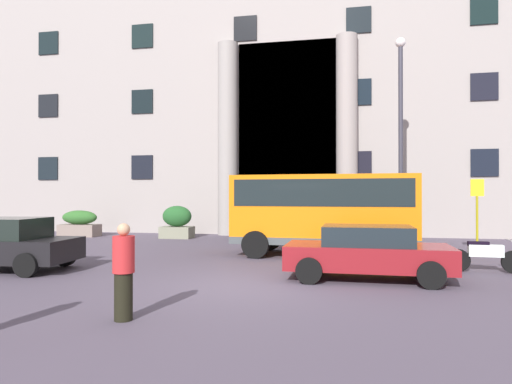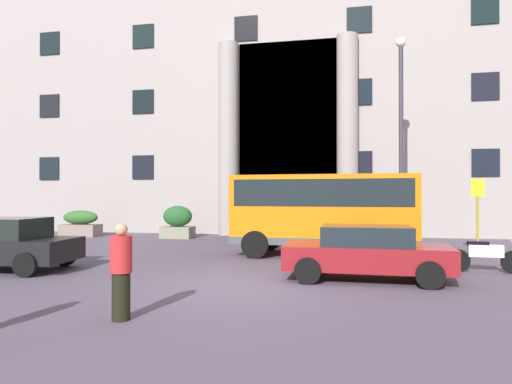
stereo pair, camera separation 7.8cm
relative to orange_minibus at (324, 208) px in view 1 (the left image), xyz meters
The scene contains 13 objects.
ground_plane 5.95m from the orange_minibus, 105.42° to the right, with size 80.00×64.00×0.12m, color #4E4553.
office_building_facade 13.74m from the orange_minibus, 97.24° to the left, with size 36.32×9.78×16.42m.
orange_minibus is the anchor object (origin of this frame).
bus_stop_sign 5.51m from the orange_minibus, 16.54° to the left, with size 0.44×0.08×2.64m.
hedge_planter_west 13.37m from the orange_minibus, 158.36° to the left, with size 1.95×0.92×1.31m.
hedge_planter_entrance_left 5.15m from the orange_minibus, 70.99° to the left, with size 1.53×0.84×1.47m.
hedge_planter_east 8.85m from the orange_minibus, 145.38° to the left, with size 1.50×0.97×1.56m.
hedge_planter_far_west 5.65m from the orange_minibus, 111.34° to the left, with size 1.70×0.76×1.50m.
parked_coupe_end 9.83m from the orange_minibus, 151.22° to the right, with size 4.10×2.26×1.44m.
parked_hatchback_near 4.42m from the orange_minibus, 73.32° to the right, with size 3.98×2.01×1.32m.
motorcycle_far_end 5.15m from the orange_minibus, 29.46° to the right, with size 1.94×0.55×0.89m.
pedestrian_woman_with_bag 9.12m from the orange_minibus, 108.54° to the right, with size 0.36×0.36×1.60m.
lamppost_plaza_centre 5.50m from the orange_minibus, 49.13° to the left, with size 0.40×0.40×8.44m.
Camera 1 is at (2.22, -9.95, 2.07)m, focal length 31.46 mm.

